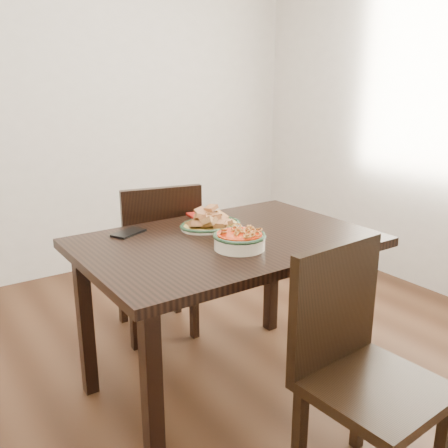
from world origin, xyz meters
TOP-DOWN VIEW (x-y plane):
  - floor at (0.00, 0.00)m, footprint 3.50×3.50m
  - wall_back at (0.00, 1.75)m, footprint 3.50×0.10m
  - dining_table at (-0.07, -0.13)m, footprint 1.26×0.84m
  - chair_far at (-0.10, 0.49)m, footprint 0.50×0.50m
  - chair_near at (-0.03, -0.85)m, footprint 0.45×0.45m
  - fish_plate at (-0.04, 0.04)m, footprint 0.29×0.23m
  - noodle_bowl at (-0.11, -0.27)m, footprint 0.22×0.22m
  - smartphone at (-0.40, 0.17)m, footprint 0.17×0.14m
  - napkin at (0.03, 0.24)m, footprint 0.15×0.13m

SIDE VIEW (x-z plane):
  - floor at x=0.00m, z-range 0.00..0.00m
  - chair_far at x=-0.10m, z-range 0.05..0.94m
  - chair_near at x=-0.03m, z-range 0.05..0.94m
  - dining_table at x=-0.07m, z-range 0.28..1.03m
  - smartphone at x=-0.40m, z-range 0.75..0.76m
  - napkin at x=0.03m, z-range 0.75..0.76m
  - noodle_bowl at x=-0.11m, z-range 0.75..0.83m
  - fish_plate at x=-0.04m, z-range 0.74..0.85m
  - wall_back at x=0.00m, z-range 0.00..2.60m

